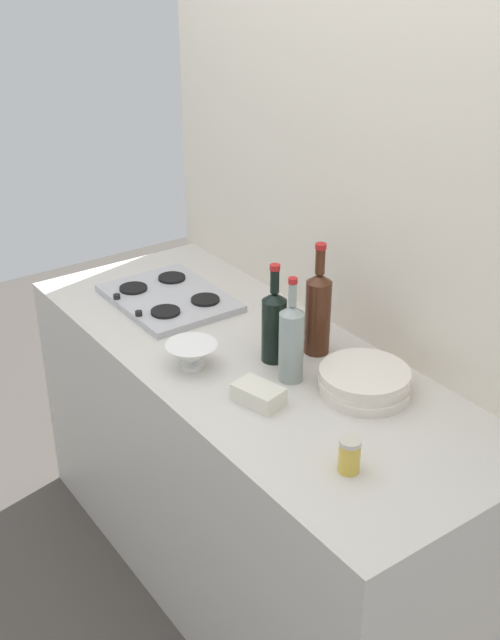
% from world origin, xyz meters
% --- Properties ---
extents(ground_plane, '(6.00, 6.00, 0.00)m').
position_xyz_m(ground_plane, '(0.00, 0.00, 0.00)').
color(ground_plane, '#47423D').
rests_on(ground_plane, ground).
extents(counter_block, '(1.80, 0.70, 0.90)m').
position_xyz_m(counter_block, '(0.00, 0.00, 0.45)').
color(counter_block, beige).
rests_on(counter_block, ground).
extents(backsplash_panel, '(1.90, 0.06, 2.44)m').
position_xyz_m(backsplash_panel, '(0.00, 0.38, 1.22)').
color(backsplash_panel, beige).
rests_on(backsplash_panel, ground).
extents(stovetop_hob, '(0.46, 0.35, 0.04)m').
position_xyz_m(stovetop_hob, '(-0.47, -0.01, 0.91)').
color(stovetop_hob, '#B2B2B7').
rests_on(stovetop_hob, counter_block).
extents(plate_stack, '(0.27, 0.26, 0.07)m').
position_xyz_m(plate_stack, '(0.37, 0.14, 0.94)').
color(plate_stack, silver).
rests_on(plate_stack, counter_block).
extents(wine_bottle_leftmost, '(0.08, 0.08, 0.36)m').
position_xyz_m(wine_bottle_leftmost, '(0.10, 0.18, 1.04)').
color(wine_bottle_leftmost, '#472314').
rests_on(wine_bottle_leftmost, counter_block).
extents(wine_bottle_mid_left, '(0.07, 0.07, 0.32)m').
position_xyz_m(wine_bottle_mid_left, '(0.19, 0.01, 1.03)').
color(wine_bottle_mid_left, gray).
rests_on(wine_bottle_mid_left, counter_block).
extents(wine_bottle_mid_right, '(0.08, 0.08, 0.31)m').
position_xyz_m(wine_bottle_mid_right, '(0.07, 0.04, 1.02)').
color(wine_bottle_mid_right, black).
rests_on(wine_bottle_mid_right, counter_block).
extents(mixing_bowl, '(0.16, 0.16, 0.08)m').
position_xyz_m(mixing_bowl, '(-0.04, -0.19, 0.94)').
color(mixing_bowl, white).
rests_on(mixing_bowl, counter_block).
extents(butter_dish, '(0.15, 0.12, 0.05)m').
position_xyz_m(butter_dish, '(0.23, -0.14, 0.93)').
color(butter_dish, silver).
rests_on(butter_dish, counter_block).
extents(condiment_jar_front, '(0.06, 0.06, 0.09)m').
position_xyz_m(condiment_jar_front, '(0.61, -0.14, 0.95)').
color(condiment_jar_front, gold).
rests_on(condiment_jar_front, counter_block).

